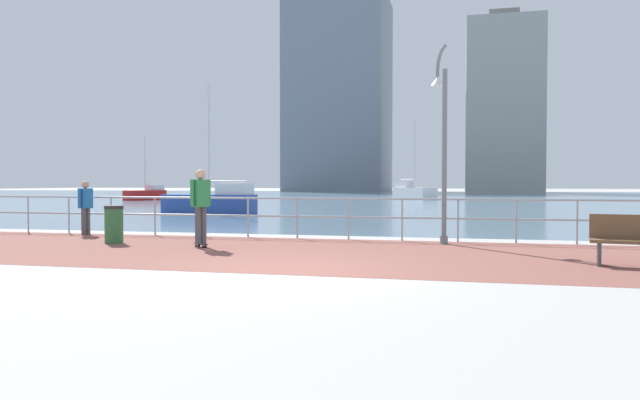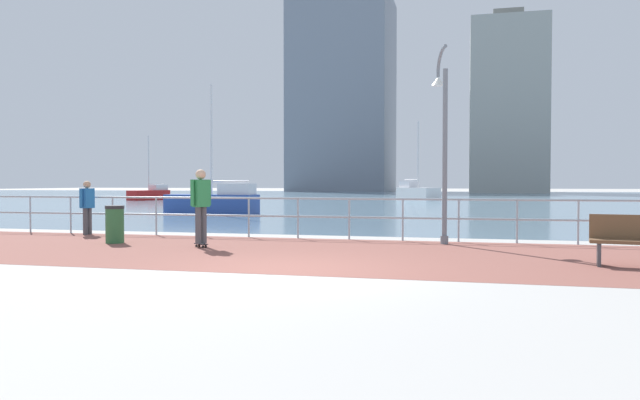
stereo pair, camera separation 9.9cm
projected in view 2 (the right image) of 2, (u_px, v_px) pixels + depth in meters
name	position (u px, v px, depth m)	size (l,w,h in m)	color
ground	(428.00, 201.00, 48.96)	(220.00, 220.00, 0.00)	#ADAAA5
brick_paving	(322.00, 253.00, 12.58)	(28.00, 6.18, 0.01)	brown
harbor_water	(434.00, 198.00, 59.27)	(180.00, 88.00, 0.00)	slate
waterfront_railing	(349.00, 211.00, 15.56)	(25.25, 0.06, 1.10)	#9EADB7
lamppost	(443.00, 135.00, 14.51)	(0.47, 0.78, 4.83)	slate
skateboarder	(201.00, 200.00, 13.63)	(0.40, 0.52, 1.80)	black
bystander	(87.00, 203.00, 17.02)	(0.29, 0.56, 1.54)	#4C4C51
trash_bin	(115.00, 224.00, 14.61)	(0.46, 0.46, 0.93)	#2D6638
park_bench	(639.00, 240.00, 10.41)	(1.65, 0.69, 0.92)	brown
sailboat_blue	(417.00, 192.00, 53.19)	(4.23, 4.90, 6.99)	white
sailboat_yellow	(215.00, 202.00, 27.99)	(4.44, 1.59, 6.15)	#284799
sailboat_ivory	(150.00, 194.00, 51.46)	(2.24, 4.14, 5.55)	#B21E1E
tower_slate	(506.00, 109.00, 91.26)	(10.92, 15.91, 27.44)	#939993
tower_glass	(343.00, 94.00, 106.41)	(17.04, 17.46, 36.70)	slate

